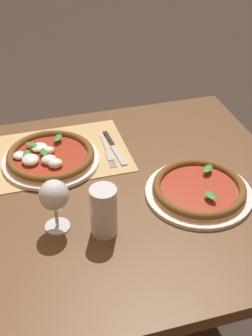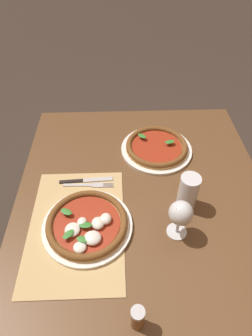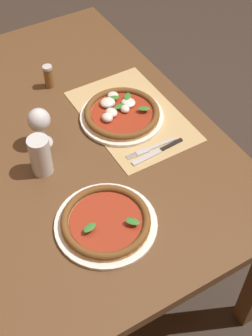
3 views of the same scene
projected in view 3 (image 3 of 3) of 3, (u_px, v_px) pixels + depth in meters
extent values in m
plane|color=#382D26|center=(83.00, 242.00, 2.27)|extent=(24.00, 24.00, 0.00)
cube|color=brown|center=(70.00, 137.00, 1.73)|extent=(1.49, 0.98, 0.04)
cube|color=brown|center=(92.00, 81.00, 2.54)|extent=(0.07, 0.07, 0.70)
cube|color=tan|center=(132.00, 116.00, 1.77)|extent=(0.50, 0.33, 0.00)
cylinder|color=white|center=(122.00, 117.00, 1.76)|extent=(0.32, 0.32, 0.01)
cylinder|color=tan|center=(122.00, 114.00, 1.75)|extent=(0.28, 0.28, 0.01)
torus|color=brown|center=(122.00, 112.00, 1.74)|extent=(0.28, 0.28, 0.02)
cylinder|color=maroon|center=(122.00, 113.00, 1.74)|extent=(0.23, 0.23, 0.00)
ellipsoid|color=silver|center=(125.00, 109.00, 1.74)|extent=(0.04, 0.03, 0.02)
ellipsoid|color=silver|center=(111.00, 113.00, 1.73)|extent=(0.05, 0.05, 0.03)
ellipsoid|color=silver|center=(128.00, 102.00, 1.77)|extent=(0.06, 0.05, 0.02)
ellipsoid|color=silver|center=(113.00, 95.00, 1.80)|extent=(0.04, 0.04, 0.02)
ellipsoid|color=silver|center=(107.00, 118.00, 1.71)|extent=(0.05, 0.04, 0.03)
ellipsoid|color=silver|center=(108.00, 103.00, 1.77)|extent=(0.05, 0.06, 0.03)
ellipsoid|color=#337A2D|center=(127.00, 96.00, 1.78)|extent=(0.05, 0.05, 0.00)
ellipsoid|color=#337A2D|center=(120.00, 106.00, 1.74)|extent=(0.02, 0.04, 0.00)
ellipsoid|color=#337A2D|center=(113.00, 98.00, 1.77)|extent=(0.03, 0.05, 0.00)
ellipsoid|color=#337A2D|center=(144.00, 108.00, 1.73)|extent=(0.04, 0.05, 0.00)
cylinder|color=white|center=(106.00, 224.00, 1.44)|extent=(0.32, 0.32, 0.01)
cylinder|color=tan|center=(106.00, 222.00, 1.43)|extent=(0.28, 0.28, 0.01)
torus|color=brown|center=(106.00, 220.00, 1.42)|extent=(0.28, 0.28, 0.02)
cylinder|color=maroon|center=(106.00, 221.00, 1.42)|extent=(0.22, 0.22, 0.00)
ellipsoid|color=#337A2D|center=(133.00, 221.00, 1.40)|extent=(0.05, 0.05, 0.00)
ellipsoid|color=#337A2D|center=(90.00, 227.00, 1.39)|extent=(0.04, 0.05, 0.00)
cylinder|color=silver|center=(43.00, 143.00, 1.67)|extent=(0.07, 0.07, 0.00)
cylinder|color=silver|center=(42.00, 136.00, 1.65)|extent=(0.01, 0.01, 0.06)
ellipsoid|color=silver|center=(39.00, 120.00, 1.59)|extent=(0.08, 0.08, 0.08)
ellipsoid|color=#AD5B14|center=(40.00, 123.00, 1.60)|extent=(0.07, 0.07, 0.05)
cylinder|color=silver|center=(40.00, 156.00, 1.54)|extent=(0.07, 0.07, 0.15)
cylinder|color=black|center=(41.00, 159.00, 1.55)|extent=(0.07, 0.07, 0.12)
cylinder|color=silver|center=(38.00, 145.00, 1.50)|extent=(0.07, 0.07, 0.02)
cube|color=#B7B7BC|center=(162.00, 144.00, 1.67)|extent=(0.02, 0.12, 0.00)
cube|color=#B7B7BC|center=(142.00, 152.00, 1.64)|extent=(0.02, 0.05, 0.00)
cylinder|color=#B7B7BC|center=(130.00, 154.00, 1.63)|extent=(0.00, 0.04, 0.00)
cylinder|color=#B7B7BC|center=(131.00, 155.00, 1.63)|extent=(0.00, 0.04, 0.00)
cylinder|color=#B7B7BC|center=(132.00, 156.00, 1.63)|extent=(0.00, 0.04, 0.00)
cylinder|color=#B7B7BC|center=(133.00, 157.00, 1.62)|extent=(0.00, 0.04, 0.00)
cube|color=black|center=(171.00, 145.00, 1.66)|extent=(0.02, 0.10, 0.01)
cube|color=#B7B7BC|center=(147.00, 157.00, 1.62)|extent=(0.03, 0.12, 0.00)
cylinder|color=brown|center=(49.00, 78.00, 1.86)|extent=(0.04, 0.04, 0.08)
cylinder|color=#BCBCC1|center=(47.00, 68.00, 1.82)|extent=(0.04, 0.04, 0.01)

